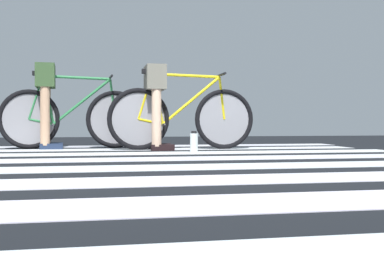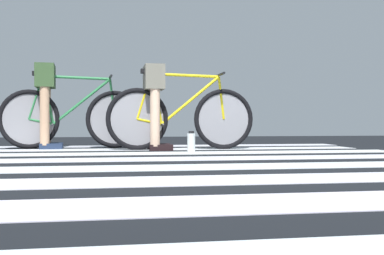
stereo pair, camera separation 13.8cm
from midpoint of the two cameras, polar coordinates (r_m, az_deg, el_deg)
The scene contains 7 objects.
ground at distance 3.54m, azimuth -2.25°, elevation -4.70°, with size 18.00×14.00×0.02m.
crosswalk_markings at distance 3.69m, azimuth -2.27°, elevation -4.30°, with size 5.42×5.76×0.00m.
bicycle_1_of_2 at distance 5.47m, azimuth -0.65°, elevation 1.32°, with size 1.74×0.52×0.93m.
cyclist_1_of_2 at distance 5.43m, azimuth -3.89°, elevation 3.91°, with size 0.32×0.41×0.97m.
bicycle_2_of_2 at distance 5.91m, azimuth -13.66°, elevation 1.25°, with size 1.74×0.52×0.93m.
cyclist_2_of_2 at distance 5.93m, azimuth -16.68°, elevation 3.89°, with size 0.34×0.43×1.02m.
water_bottle at distance 4.75m, azimuth 0.73°, elevation -1.90°, with size 0.08×0.08×0.23m.
Camera 2 is at (-0.35, -3.50, 0.34)m, focal length 43.87 mm.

